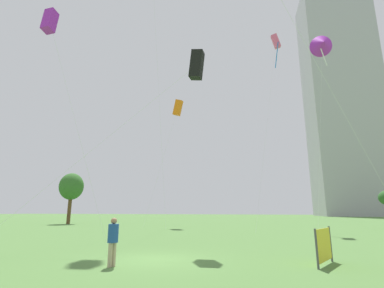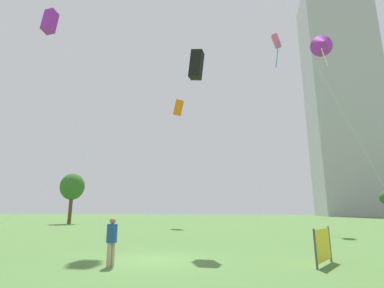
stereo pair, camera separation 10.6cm
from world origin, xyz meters
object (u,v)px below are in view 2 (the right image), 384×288
kite_flying_3 (50,22)px  distant_highrise_0 (342,98)px  event_banner (323,245)px  kite_flying_4 (276,42)px  person_standing_1 (112,238)px  kite_flying_0 (323,44)px  kite_flying_5 (196,65)px  kite_flying_1 (178,108)px  park_tree_1 (72,187)px

kite_flying_3 → distant_highrise_0: (45.26, 103.48, 30.27)m
distant_highrise_0 → event_banner: bearing=-109.4°
kite_flying_4 → event_banner: (-0.21, -22.90, -23.10)m
person_standing_1 → kite_flying_3: kite_flying_3 is taller
person_standing_1 → kite_flying_4: bearing=1.4°
kite_flying_0 → person_standing_1: bearing=-120.8°
kite_flying_0 → event_banner: 28.44m
kite_flying_0 → kite_flying_5: (-11.38, -14.80, -8.85)m
kite_flying_0 → event_banner: (-5.08, -19.56, -20.01)m
person_standing_1 → kite_flying_1: size_ratio=0.10×
kite_flying_1 → park_tree_1: bearing=177.0°
person_standing_1 → kite_flying_0: kite_flying_0 is taller
park_tree_1 → kite_flying_1: bearing=-3.0°
kite_flying_0 → kite_flying_3: kite_flying_0 is taller
kite_flying_5 → park_tree_1: size_ratio=1.63×
kite_flying_1 → kite_flying_4: kite_flying_4 is taller
person_standing_1 → kite_flying_5: size_ratio=0.14×
kite_flying_4 → distant_highrise_0: distant_highrise_0 is taller
kite_flying_4 → event_banner: 32.53m
kite_flying_4 → park_tree_1: kite_flying_4 is taller
kite_flying_5 → kite_flying_1: bearing=110.4°
kite_flying_5 → kite_flying_0: bearing=52.4°
person_standing_1 → event_banner: person_standing_1 is taller
park_tree_1 → kite_flying_5: bearing=-41.0°
kite_flying_0 → kite_flying_4: bearing=145.6°
park_tree_1 → event_banner: 43.03m
kite_flying_0 → kite_flying_4: 6.67m
kite_flying_1 → kite_flying_3: size_ratio=1.14×
kite_flying_4 → park_tree_1: bearing=171.8°
kite_flying_4 → distant_highrise_0: size_ratio=0.27×
kite_flying_3 → park_tree_1: 31.63m
person_standing_1 → distant_highrise_0: size_ratio=0.02×
kite_flying_5 → distant_highrise_0: distant_highrise_0 is taller
kite_flying_4 → kite_flying_3: bearing=-128.9°
distant_highrise_0 → event_banner: size_ratio=46.54×
kite_flying_1 → kite_flying_3: 24.70m
kite_flying_1 → kite_flying_3: bearing=-94.8°
kite_flying_1 → park_tree_1: 21.53m
kite_flying_1 → event_banner: bearing=-61.5°
kite_flying_0 → event_banner: size_ratio=11.32×
kite_flying_0 → kite_flying_1: kite_flying_0 is taller
park_tree_1 → event_banner: (32.61, -27.62, -5.01)m
kite_flying_0 → kite_flying_1: bearing=160.0°
event_banner → kite_flying_5: bearing=143.0°
kite_flying_4 → distant_highrise_0: bearing=71.0°
kite_flying_3 → kite_flying_5: kite_flying_3 is taller
distant_highrise_0 → kite_flying_0: bearing=-109.6°
kite_flying_1 → park_tree_1: (-18.15, 0.95, -11.53)m
kite_flying_3 → event_banner: kite_flying_3 is taller
kite_flying_0 → kite_flying_1: 21.08m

